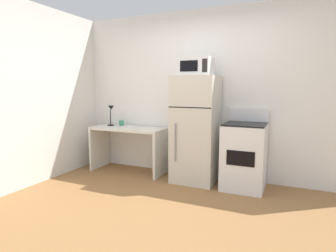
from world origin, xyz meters
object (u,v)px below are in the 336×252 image
(desk, at_px, (129,140))
(coffee_mug, at_px, (122,123))
(microwave, at_px, (196,67))
(desk_lamp, at_px, (111,112))
(refrigerator, at_px, (196,130))
(oven_range, at_px, (244,156))

(desk, bearing_deg, coffee_mug, 149.20)
(microwave, bearing_deg, coffee_mug, 172.76)
(desk_lamp, height_order, coffee_mug, desk_lamp)
(desk, xyz_separation_m, desk_lamp, (-0.38, 0.04, 0.46))
(desk, distance_m, desk_lamp, 0.60)
(desk_lamp, relative_size, refrigerator, 0.22)
(desk, relative_size, oven_range, 1.14)
(desk_lamp, relative_size, coffee_mug, 3.72)
(refrigerator, relative_size, oven_range, 1.43)
(desk, relative_size, refrigerator, 0.80)
(desk, bearing_deg, desk_lamp, 174.23)
(desk_lamp, bearing_deg, refrigerator, -2.17)
(desk_lamp, relative_size, oven_range, 0.32)
(coffee_mug, bearing_deg, refrigerator, -6.40)
(desk, relative_size, microwave, 2.73)
(coffee_mug, height_order, microwave, microwave)
(oven_range, bearing_deg, desk_lamp, 178.37)
(desk, relative_size, coffee_mug, 13.21)
(coffee_mug, bearing_deg, desk_lamp, -145.88)
(coffee_mug, distance_m, oven_range, 2.17)
(desk_lamp, distance_m, microwave, 1.72)
(oven_range, bearing_deg, refrigerator, 179.55)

